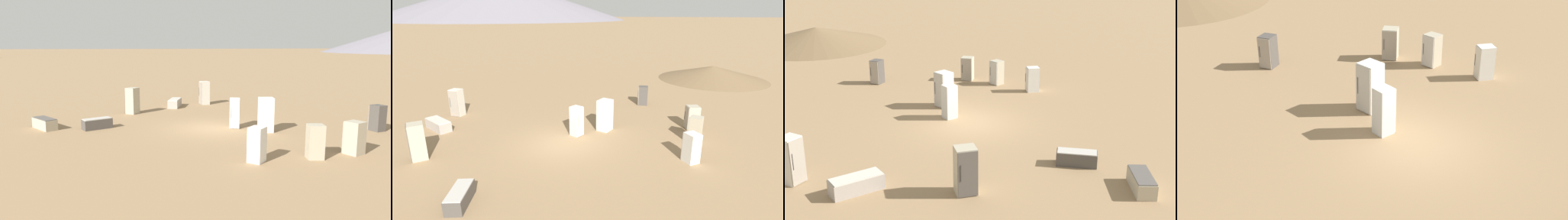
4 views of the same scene
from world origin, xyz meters
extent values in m
plane|color=#937551|center=(0.00, 0.00, 0.00)|extent=(1000.00, 1000.00, 0.00)
cube|color=#B2A88E|center=(2.44, 9.00, 0.29)|extent=(1.88, 1.49, 0.58)
cube|color=#56514C|center=(2.44, 9.00, 0.60)|extent=(1.81, 1.43, 0.04)
cube|color=#4C4742|center=(1.66, 6.17, 0.28)|extent=(1.16, 1.73, 0.55)
cube|color=#BCB7AD|center=(1.66, 6.17, 0.57)|extent=(1.12, 1.66, 0.04)
cube|color=silver|center=(-1.56, -2.61, 0.93)|extent=(0.88, 0.93, 1.87)
cube|color=#BCB7AD|center=(-1.20, -2.71, 0.93)|extent=(0.24, 0.72, 1.79)
cylinder|color=#2D2D2D|center=(-1.24, -2.97, 1.03)|extent=(0.02, 0.02, 0.65)
cube|color=silver|center=(-0.21, -1.34, 0.85)|extent=(0.74, 0.73, 1.70)
cube|color=silver|center=(-0.50, -1.22, 0.85)|extent=(0.23, 0.51, 1.63)
cylinder|color=#2D2D2D|center=(-0.45, -1.03, 0.94)|extent=(0.02, 0.02, 0.60)
cube|color=#A89E93|center=(8.00, 0.31, 0.29)|extent=(2.06, 1.44, 0.58)
cube|color=beige|center=(8.00, 0.31, 0.60)|extent=(1.97, 1.38, 0.04)
cube|color=#B2A88E|center=(-6.51, -4.37, 0.71)|extent=(0.86, 0.87, 1.42)
cube|color=gray|center=(-6.17, -4.25, 0.71)|extent=(0.25, 0.63, 1.37)
cylinder|color=#2D2D2D|center=(-6.06, -4.46, 0.78)|extent=(0.02, 0.02, 0.50)
cube|color=#B2A88E|center=(6.00, 3.70, 0.89)|extent=(1.02, 1.01, 1.78)
cube|color=#56514C|center=(6.25, 3.96, 0.89)|extent=(0.56, 0.52, 1.71)
cylinder|color=#2D2D2D|center=(6.46, 3.81, 0.98)|extent=(0.02, 0.02, 0.62)
cube|color=white|center=(-6.42, 0.14, 0.71)|extent=(0.86, 0.86, 1.43)
cube|color=beige|center=(-6.19, -0.12, 0.71)|extent=(0.43, 0.39, 1.37)
cylinder|color=#2D2D2D|center=(-6.32, -0.27, 0.78)|extent=(0.02, 0.02, 0.50)
cube|color=beige|center=(8.69, -2.26, 0.91)|extent=(0.73, 0.68, 1.82)
cube|color=gray|center=(8.68, -1.92, 0.91)|extent=(0.68, 0.07, 1.75)
cylinder|color=#2D2D2D|center=(8.92, -1.88, 1.00)|extent=(0.02, 0.02, 0.64)
cube|color=#4C4742|center=(-3.01, -8.58, 0.71)|extent=(0.73, 0.70, 1.43)
cube|color=gray|center=(-2.67, -8.53, 0.71)|extent=(0.13, 0.59, 1.37)
cylinder|color=#2D2D2D|center=(-2.61, -8.74, 0.78)|extent=(0.02, 0.02, 0.50)
cube|color=#B2A88E|center=(-6.65, -2.36, 0.72)|extent=(0.74, 0.78, 1.43)
cube|color=#BCB7AD|center=(-6.35, -2.45, 0.72)|extent=(0.20, 0.61, 1.37)
cylinder|color=#2D2D2D|center=(-6.38, -2.67, 0.79)|extent=(0.02, 0.02, 0.50)
camera|label=1|loc=(-19.97, 6.46, 4.62)|focal=35.00mm
camera|label=2|loc=(-5.69, 13.95, 6.72)|focal=28.00mm
camera|label=3|loc=(20.63, 13.39, 9.23)|focal=50.00mm
camera|label=4|loc=(14.27, 6.36, 9.33)|focal=50.00mm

